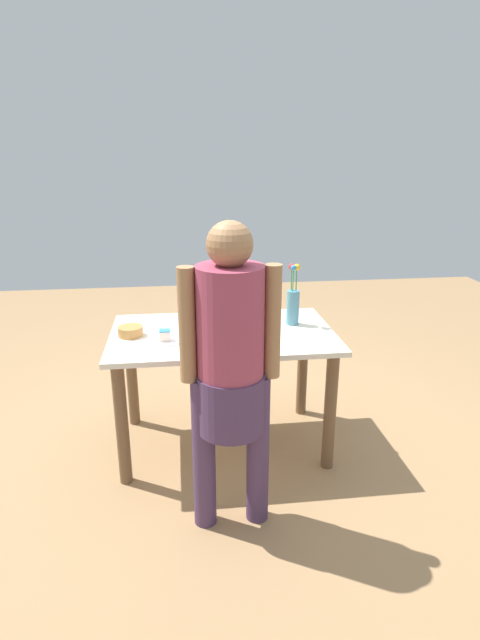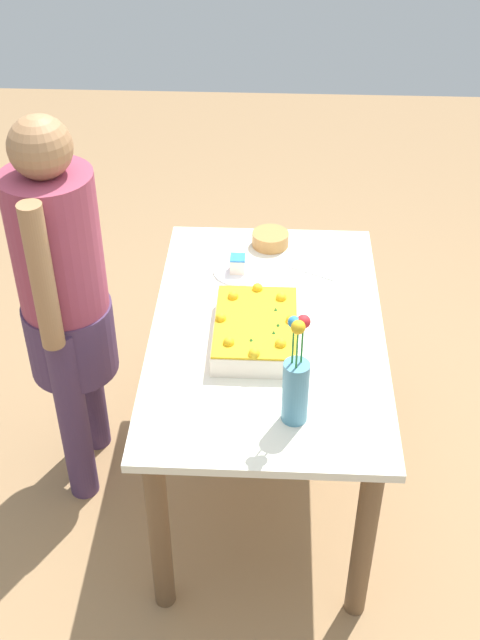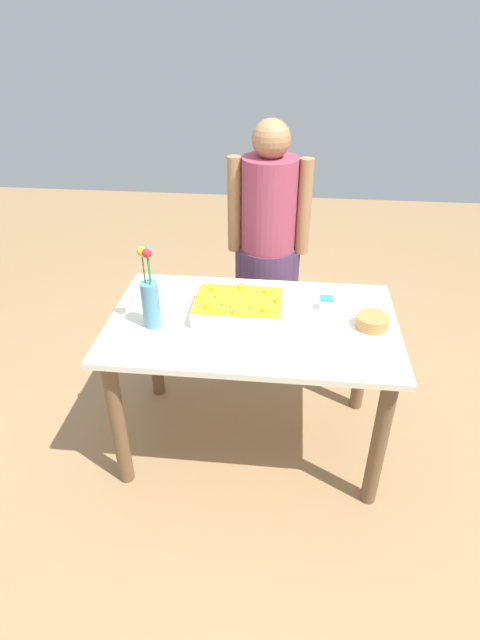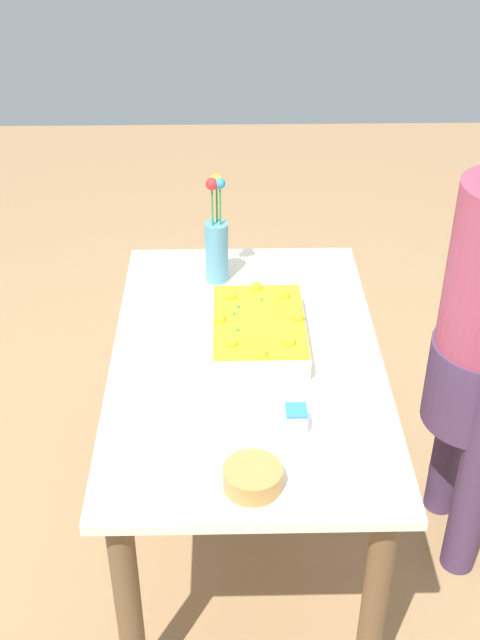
{
  "view_description": "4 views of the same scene",
  "coord_description": "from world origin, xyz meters",
  "px_view_note": "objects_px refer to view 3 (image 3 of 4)",
  "views": [
    {
      "loc": [
        -0.24,
        -2.75,
        1.75
      ],
      "look_at": [
        0.11,
        0.03,
        0.81
      ],
      "focal_mm": 28.0,
      "sensor_mm": 36.0,
      "label": 1
    },
    {
      "loc": [
        2.17,
        0.01,
        2.44
      ],
      "look_at": [
        0.04,
        -0.09,
        0.81
      ],
      "focal_mm": 45.0,
      "sensor_mm": 36.0,
      "label": 2
    },
    {
      "loc": [
        -0.14,
        1.91,
        1.96
      ],
      "look_at": [
        0.05,
        0.06,
        0.78
      ],
      "focal_mm": 28.0,
      "sensor_mm": 36.0,
      "label": 3
    },
    {
      "loc": [
        -1.91,
        0.06,
        2.15
      ],
      "look_at": [
        0.11,
        0.02,
        0.8
      ],
      "focal_mm": 45.0,
      "sensor_mm": 36.0,
      "label": 4
    }
  ],
  "objects_px": {
    "serving_plate_with_slice": "(326,307)",
    "fruit_bowl": "(372,321)",
    "person_standing": "(268,238)",
    "flower_vase": "(150,298)",
    "cake_knife": "(329,346)",
    "sheet_cake": "(239,307)"
  },
  "relations": [
    {
      "from": "cake_knife",
      "to": "serving_plate_with_slice",
      "type": "bearing_deg",
      "value": 27.88
    },
    {
      "from": "serving_plate_with_slice",
      "to": "fruit_bowl",
      "type": "relative_size",
      "value": 1.27
    },
    {
      "from": "cake_knife",
      "to": "person_standing",
      "type": "xyz_separation_m",
      "value": [
        0.31,
        -0.87,
        0.1
      ]
    },
    {
      "from": "sheet_cake",
      "to": "serving_plate_with_slice",
      "type": "xyz_separation_m",
      "value": [
        -0.4,
        -0.08,
        -0.02
      ]
    },
    {
      "from": "serving_plate_with_slice",
      "to": "flower_vase",
      "type": "distance_m",
      "value": 0.81
    },
    {
      "from": "sheet_cake",
      "to": "cake_knife",
      "type": "relative_size",
      "value": 1.95
    },
    {
      "from": "serving_plate_with_slice",
      "to": "person_standing",
      "type": "xyz_separation_m",
      "value": [
        0.31,
        -0.58,
        0.09
      ]
    },
    {
      "from": "sheet_cake",
      "to": "serving_plate_with_slice",
      "type": "relative_size",
      "value": 2.18
    },
    {
      "from": "sheet_cake",
      "to": "serving_plate_with_slice",
      "type": "distance_m",
      "value": 0.41
    },
    {
      "from": "serving_plate_with_slice",
      "to": "person_standing",
      "type": "relative_size",
      "value": 0.12
    },
    {
      "from": "fruit_bowl",
      "to": "flower_vase",
      "type": "bearing_deg",
      "value": 5.31
    },
    {
      "from": "person_standing",
      "to": "cake_knife",
      "type": "bearing_deg",
      "value": 19.72
    },
    {
      "from": "cake_knife",
      "to": "fruit_bowl",
      "type": "height_order",
      "value": "fruit_bowl"
    },
    {
      "from": "flower_vase",
      "to": "serving_plate_with_slice",
      "type": "bearing_deg",
      "value": -164.94
    },
    {
      "from": "serving_plate_with_slice",
      "to": "fruit_bowl",
      "type": "bearing_deg",
      "value": 149.48
    },
    {
      "from": "serving_plate_with_slice",
      "to": "cake_knife",
      "type": "relative_size",
      "value": 0.9
    },
    {
      "from": "serving_plate_with_slice",
      "to": "flower_vase",
      "type": "height_order",
      "value": "flower_vase"
    },
    {
      "from": "serving_plate_with_slice",
      "to": "flower_vase",
      "type": "bearing_deg",
      "value": 15.06
    },
    {
      "from": "fruit_bowl",
      "to": "sheet_cake",
      "type": "bearing_deg",
      "value": -3.49
    },
    {
      "from": "flower_vase",
      "to": "fruit_bowl",
      "type": "distance_m",
      "value": 0.98
    },
    {
      "from": "person_standing",
      "to": "sheet_cake",
      "type": "bearing_deg",
      "value": -8.15
    },
    {
      "from": "flower_vase",
      "to": "cake_knife",
      "type": "bearing_deg",
      "value": 174.09
    }
  ]
}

